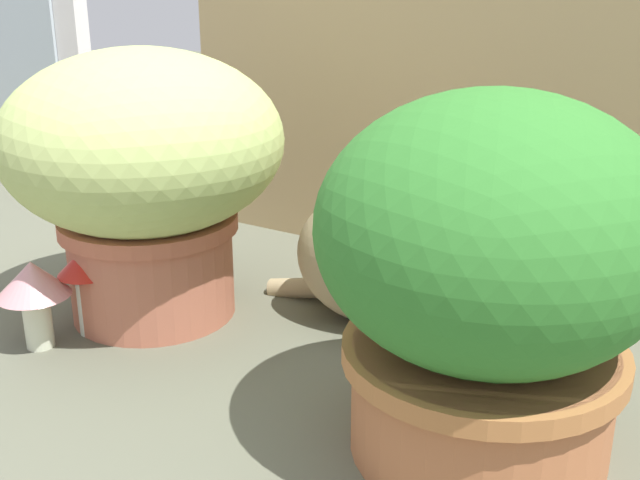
# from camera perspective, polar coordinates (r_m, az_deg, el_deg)

# --- Properties ---
(ground_plane) EXTENTS (6.00, 6.00, 0.00)m
(ground_plane) POSITION_cam_1_polar(r_m,az_deg,el_deg) (1.26, -6.21, -7.12)
(ground_plane) COLOR #5A5C4B
(cardboard_backdrop) EXTENTS (1.10, 0.03, 0.98)m
(cardboard_backdrop) POSITION_cam_1_polar(r_m,az_deg,el_deg) (1.48, 8.86, 16.46)
(cardboard_backdrop) COLOR tan
(cardboard_backdrop) RESTS_ON ground
(window_panel_white) EXTENTS (0.40, 0.05, 0.79)m
(window_panel_white) POSITION_cam_1_polar(r_m,az_deg,el_deg) (2.14, -20.36, 14.10)
(window_panel_white) COLOR white
(window_panel_white) RESTS_ON ground
(grass_planter) EXTENTS (0.45, 0.45, 0.44)m
(grass_planter) POSITION_cam_1_polar(r_m,az_deg,el_deg) (1.29, -12.48, 5.24)
(grass_planter) COLOR #B7674E
(grass_planter) RESTS_ON ground
(leafy_planter) EXTENTS (0.40, 0.40, 0.44)m
(leafy_planter) POSITION_cam_1_polar(r_m,az_deg,el_deg) (0.92, 12.06, -2.17)
(leafy_planter) COLOR #AE673F
(leafy_planter) RESTS_ON ground
(cat) EXTENTS (0.39, 0.21, 0.32)m
(cat) POSITION_cam_1_polar(r_m,az_deg,el_deg) (1.27, 4.64, -0.91)
(cat) COLOR tan
(cat) RESTS_ON ground
(mushroom_ornament_pink) EXTENTS (0.11, 0.11, 0.14)m
(mushroom_ornament_pink) POSITION_cam_1_polar(r_m,az_deg,el_deg) (1.27, -19.86, -3.16)
(mushroom_ornament_pink) COLOR silver
(mushroom_ornament_pink) RESTS_ON ground
(mushroom_ornament_red) EXTENTS (0.09, 0.09, 0.15)m
(mushroom_ornament_red) POSITION_cam_1_polar(r_m,az_deg,el_deg) (1.29, -16.40, -2.32)
(mushroom_ornament_red) COLOR silver
(mushroom_ornament_red) RESTS_ON ground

